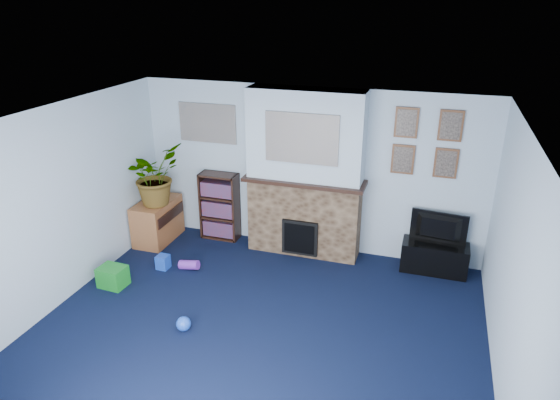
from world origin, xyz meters
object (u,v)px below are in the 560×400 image
(tv_stand, at_px, (434,256))
(bookshelf, at_px, (220,207))
(sideboard, at_px, (157,219))
(television, at_px, (438,229))

(tv_stand, bearing_deg, bookshelf, 178.64)
(tv_stand, relative_size, bookshelf, 0.84)
(sideboard, bearing_deg, television, 4.53)
(tv_stand, height_order, television, television)
(television, xyz_separation_m, bookshelf, (-3.21, 0.06, -0.13))
(tv_stand, xyz_separation_m, bookshelf, (-3.21, 0.08, 0.28))
(television, bearing_deg, tv_stand, 96.30)
(television, relative_size, bookshelf, 0.71)
(television, distance_m, sideboard, 4.12)
(television, xyz_separation_m, sideboard, (-4.10, -0.32, -0.28))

